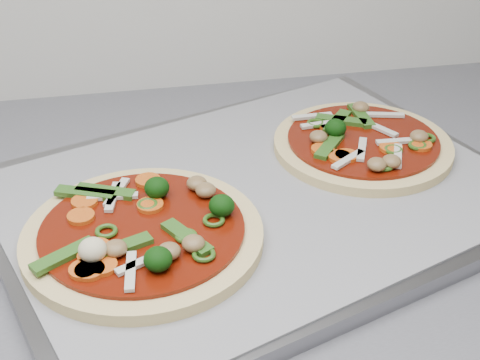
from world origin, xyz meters
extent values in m
cube|color=gray|center=(0.68, 1.29, 0.91)|extent=(0.61, 0.52, 0.02)
cube|color=gray|center=(0.68, 1.29, 0.92)|extent=(0.58, 0.51, 0.00)
cylinder|color=#DCBD79|center=(0.56, 1.23, 0.92)|extent=(0.25, 0.25, 0.01)
cylinder|color=#621909|center=(0.56, 1.23, 0.93)|extent=(0.21, 0.21, 0.00)
cube|color=beige|center=(0.54, 1.28, 0.94)|extent=(0.02, 0.05, 0.00)
ellipsoid|color=#0D370C|center=(0.64, 1.24, 0.94)|extent=(0.03, 0.03, 0.02)
ellipsoid|color=olive|center=(0.54, 1.19, 0.94)|extent=(0.02, 0.02, 0.01)
cube|color=#34621F|center=(0.53, 1.29, 0.94)|extent=(0.06, 0.04, 0.00)
torus|color=#2D5516|center=(0.57, 1.26, 0.94)|extent=(0.02, 0.02, 0.00)
cylinder|color=orange|center=(0.51, 1.18, 0.94)|extent=(0.03, 0.03, 0.00)
torus|color=#2D5516|center=(0.53, 1.23, 0.94)|extent=(0.03, 0.03, 0.00)
ellipsoid|color=#0D370C|center=(0.57, 1.17, 0.94)|extent=(0.03, 0.03, 0.02)
cylinder|color=orange|center=(0.58, 1.30, 0.94)|extent=(0.03, 0.03, 0.00)
cube|color=beige|center=(0.54, 1.29, 0.94)|extent=(0.03, 0.05, 0.00)
cylinder|color=orange|center=(0.51, 1.28, 0.94)|extent=(0.03, 0.03, 0.00)
ellipsoid|color=olive|center=(0.61, 1.19, 0.94)|extent=(0.03, 0.03, 0.01)
cylinder|color=orange|center=(0.53, 1.18, 0.94)|extent=(0.03, 0.03, 0.00)
torus|color=#2D5516|center=(0.60, 1.21, 0.94)|extent=(0.03, 0.03, 0.00)
cube|color=#34621F|center=(0.50, 1.20, 0.94)|extent=(0.06, 0.04, 0.00)
cylinder|color=orange|center=(0.57, 1.26, 0.94)|extent=(0.03, 0.03, 0.00)
ellipsoid|color=#0D370C|center=(0.58, 1.28, 0.94)|extent=(0.03, 0.03, 0.02)
cylinder|color=orange|center=(0.52, 1.19, 0.94)|extent=(0.03, 0.03, 0.00)
cylinder|color=orange|center=(0.52, 1.20, 0.94)|extent=(0.03, 0.03, 0.00)
cube|color=beige|center=(0.54, 1.28, 0.94)|extent=(0.05, 0.01, 0.00)
cube|color=#34621F|center=(0.54, 1.20, 0.94)|extent=(0.06, 0.03, 0.00)
cube|color=beige|center=(0.55, 1.17, 0.94)|extent=(0.01, 0.05, 0.00)
ellipsoid|color=olive|center=(0.62, 1.28, 0.94)|extent=(0.03, 0.03, 0.01)
ellipsoid|color=olive|center=(0.63, 1.27, 0.94)|extent=(0.03, 0.03, 0.01)
cylinder|color=orange|center=(0.52, 1.18, 0.94)|extent=(0.03, 0.03, 0.00)
torus|color=#2D5516|center=(0.61, 1.18, 0.94)|extent=(0.02, 0.02, 0.00)
cube|color=#34621F|center=(0.51, 1.29, 0.94)|extent=(0.06, 0.03, 0.00)
torus|color=#2D5516|center=(0.63, 1.22, 0.94)|extent=(0.02, 0.02, 0.00)
cube|color=beige|center=(0.56, 1.18, 0.94)|extent=(0.05, 0.03, 0.00)
ellipsoid|color=olive|center=(0.58, 1.18, 0.94)|extent=(0.02, 0.02, 0.01)
cylinder|color=orange|center=(0.51, 1.25, 0.94)|extent=(0.04, 0.04, 0.00)
ellipsoid|color=beige|center=(0.52, 1.19, 0.94)|extent=(0.03, 0.03, 0.02)
cube|color=#34621F|center=(0.60, 1.20, 0.94)|extent=(0.04, 0.06, 0.00)
cylinder|color=#DCBD79|center=(0.82, 1.35, 0.92)|extent=(0.27, 0.27, 0.01)
cylinder|color=#621909|center=(0.82, 1.35, 0.93)|extent=(0.23, 0.23, 0.00)
cube|color=beige|center=(0.85, 1.33, 0.94)|extent=(0.05, 0.01, 0.00)
ellipsoid|color=olive|center=(0.83, 1.41, 0.94)|extent=(0.03, 0.03, 0.01)
ellipsoid|color=olive|center=(0.82, 1.29, 0.94)|extent=(0.02, 0.02, 0.01)
cube|color=#34621F|center=(0.80, 1.39, 0.94)|extent=(0.05, 0.05, 0.00)
ellipsoid|color=olive|center=(0.87, 1.33, 0.94)|extent=(0.02, 0.02, 0.01)
cube|color=beige|center=(0.77, 1.41, 0.94)|extent=(0.05, 0.01, 0.00)
cube|color=beige|center=(0.84, 1.30, 0.94)|extent=(0.03, 0.05, 0.00)
cylinder|color=orange|center=(0.76, 1.33, 0.94)|extent=(0.03, 0.03, 0.00)
torus|color=#2D5516|center=(0.84, 1.32, 0.94)|extent=(0.03, 0.03, 0.00)
torus|color=#2D5516|center=(0.81, 1.29, 0.94)|extent=(0.03, 0.03, 0.00)
cylinder|color=orange|center=(0.79, 1.38, 0.94)|extent=(0.03, 0.03, 0.00)
cylinder|color=orange|center=(0.78, 1.31, 0.94)|extent=(0.04, 0.04, 0.00)
torus|color=#2D5516|center=(0.88, 1.33, 0.94)|extent=(0.02, 0.02, 0.00)
cube|color=beige|center=(0.86, 1.40, 0.94)|extent=(0.05, 0.02, 0.00)
cube|color=#34621F|center=(0.80, 1.39, 0.94)|extent=(0.06, 0.04, 0.00)
cube|color=beige|center=(0.80, 1.32, 0.94)|extent=(0.03, 0.05, 0.00)
cube|color=beige|center=(0.78, 1.31, 0.94)|extent=(0.04, 0.03, 0.00)
cube|color=#34621F|center=(0.77, 1.34, 0.94)|extent=(0.05, 0.05, 0.00)
ellipsoid|color=#0D370C|center=(0.79, 1.36, 0.94)|extent=(0.03, 0.03, 0.02)
cube|color=beige|center=(0.78, 1.39, 0.94)|extent=(0.05, 0.01, 0.00)
ellipsoid|color=olive|center=(0.76, 1.35, 0.94)|extent=(0.02, 0.02, 0.01)
cube|color=beige|center=(0.84, 1.37, 0.94)|extent=(0.03, 0.05, 0.00)
ellipsoid|color=olive|center=(0.81, 1.28, 0.94)|extent=(0.03, 0.03, 0.01)
cylinder|color=orange|center=(0.84, 1.32, 0.94)|extent=(0.04, 0.04, 0.00)
cube|color=#34621F|center=(0.83, 1.40, 0.94)|extent=(0.01, 0.06, 0.00)
torus|color=#2D5516|center=(0.77, 1.39, 0.94)|extent=(0.03, 0.03, 0.00)
cylinder|color=orange|center=(0.79, 1.38, 0.94)|extent=(0.03, 0.03, 0.00)
cylinder|color=orange|center=(0.87, 1.32, 0.94)|extent=(0.03, 0.03, 0.00)
cylinder|color=orange|center=(0.78, 1.31, 0.94)|extent=(0.04, 0.04, 0.00)
torus|color=#2D5516|center=(0.87, 1.32, 0.94)|extent=(0.03, 0.03, 0.00)
camera|label=1|loc=(0.56, 0.74, 1.29)|focal=50.00mm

